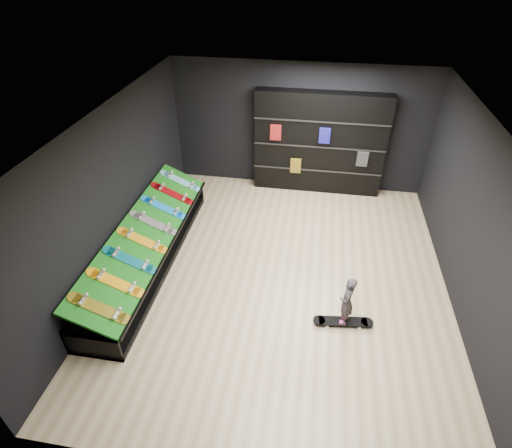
% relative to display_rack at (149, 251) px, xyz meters
% --- Properties ---
extents(floor, '(6.00, 7.00, 0.01)m').
position_rel_display_rack_xyz_m(floor, '(2.55, 0.00, -0.25)').
color(floor, '#C9B287').
rests_on(floor, ground).
extents(ceiling, '(6.00, 7.00, 0.01)m').
position_rel_display_rack_xyz_m(ceiling, '(2.55, 0.00, 2.75)').
color(ceiling, white).
rests_on(ceiling, ground).
extents(wall_back, '(6.00, 0.02, 3.00)m').
position_rel_display_rack_xyz_m(wall_back, '(2.55, 3.50, 1.25)').
color(wall_back, black).
rests_on(wall_back, ground).
extents(wall_front, '(6.00, 0.02, 3.00)m').
position_rel_display_rack_xyz_m(wall_front, '(2.55, -3.50, 1.25)').
color(wall_front, black).
rests_on(wall_front, ground).
extents(wall_left, '(0.02, 7.00, 3.00)m').
position_rel_display_rack_xyz_m(wall_left, '(-0.45, 0.00, 1.25)').
color(wall_left, black).
rests_on(wall_left, ground).
extents(wall_right, '(0.02, 7.00, 3.00)m').
position_rel_display_rack_xyz_m(wall_right, '(5.55, 0.00, 1.25)').
color(wall_right, black).
rests_on(wall_right, ground).
extents(display_rack, '(0.90, 4.50, 0.50)m').
position_rel_display_rack_xyz_m(display_rack, '(0.00, 0.00, 0.00)').
color(display_rack, black).
rests_on(display_rack, ground).
extents(turf_ramp, '(0.92, 4.50, 0.46)m').
position_rel_display_rack_xyz_m(turf_ramp, '(0.05, 0.00, 0.46)').
color(turf_ramp, '#0E5A0E').
rests_on(turf_ramp, display_rack).
extents(back_shelving, '(3.03, 0.35, 2.42)m').
position_rel_display_rack_xyz_m(back_shelving, '(3.04, 3.32, 0.96)').
color(back_shelving, black).
rests_on(back_shelving, ground).
extents(floor_skateboard, '(1.00, 0.33, 0.09)m').
position_rel_display_rack_xyz_m(floor_skateboard, '(3.68, -0.98, -0.20)').
color(floor_skateboard, black).
rests_on(floor_skateboard, ground).
extents(child, '(0.17, 0.23, 0.55)m').
position_rel_display_rack_xyz_m(child, '(3.68, -0.98, 0.11)').
color(child, black).
rests_on(child, floor_skateboard).
extents(display_board_0, '(0.93, 0.22, 0.50)m').
position_rel_display_rack_xyz_m(display_board_0, '(0.06, -1.90, 0.49)').
color(display_board_0, yellow).
rests_on(display_board_0, turf_ramp).
extents(display_board_1, '(0.93, 0.22, 0.50)m').
position_rel_display_rack_xyz_m(display_board_1, '(0.06, -1.36, 0.49)').
color(display_board_1, yellow).
rests_on(display_board_1, turf_ramp).
extents(display_board_2, '(0.93, 0.22, 0.50)m').
position_rel_display_rack_xyz_m(display_board_2, '(0.06, -0.81, 0.49)').
color(display_board_2, '#0C8C99').
rests_on(display_board_2, turf_ramp).
extents(display_board_3, '(0.93, 0.22, 0.50)m').
position_rel_display_rack_xyz_m(display_board_3, '(0.06, -0.27, 0.49)').
color(display_board_3, orange).
rests_on(display_board_3, turf_ramp).
extents(display_board_4, '(0.93, 0.22, 0.50)m').
position_rel_display_rack_xyz_m(display_board_4, '(0.06, 0.27, 0.49)').
color(display_board_4, black).
rests_on(display_board_4, turf_ramp).
extents(display_board_5, '(0.93, 0.22, 0.50)m').
position_rel_display_rack_xyz_m(display_board_5, '(0.06, 0.81, 0.49)').
color(display_board_5, blue).
rests_on(display_board_5, turf_ramp).
extents(display_board_6, '(0.93, 0.22, 0.50)m').
position_rel_display_rack_xyz_m(display_board_6, '(0.06, 1.36, 0.49)').
color(display_board_6, red).
rests_on(display_board_6, turf_ramp).
extents(display_board_7, '(0.93, 0.22, 0.50)m').
position_rel_display_rack_xyz_m(display_board_7, '(0.06, 1.90, 0.49)').
color(display_board_7, '#0CB2E5').
rests_on(display_board_7, turf_ramp).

